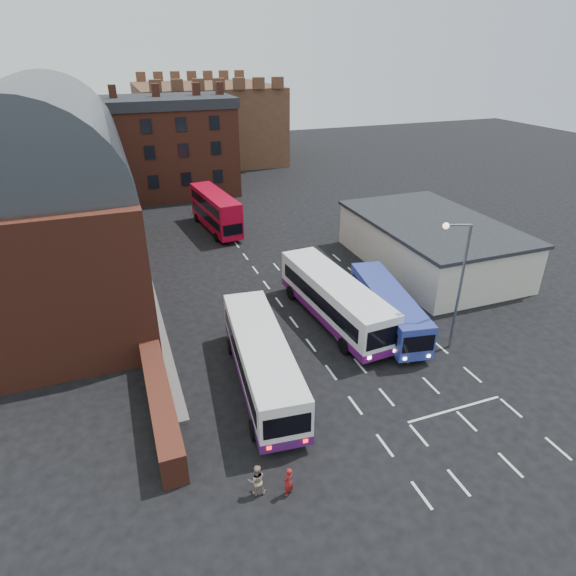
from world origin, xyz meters
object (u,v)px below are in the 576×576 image
object	(u,v)px
bus_red_double	(216,211)
pedestrian_beige	(257,480)
street_lamp	(457,276)
pedestrian_red	(288,482)
bus_white_outbound	(262,358)
bus_white_inbound	(334,297)
bus_blue	(388,306)

from	to	relation	value
bus_red_double	pedestrian_beige	xyz separation A→B (m)	(-5.96, -34.28, -1.36)
street_lamp	pedestrian_red	world-z (taller)	street_lamp
bus_white_outbound	bus_white_inbound	xyz separation A→B (m)	(7.06, 5.23, 0.08)
bus_blue	pedestrian_beige	size ratio (longest dim) A/B	6.47
bus_white_outbound	street_lamp	xyz separation A→B (m)	(12.61, -0.42, 3.36)
pedestrian_beige	street_lamp	bearing A→B (deg)	-145.00
street_lamp	bus_red_double	bearing A→B (deg)	108.55
bus_white_outbound	bus_red_double	bearing A→B (deg)	88.55
bus_red_double	street_lamp	bearing A→B (deg)	102.21
bus_blue	pedestrian_beige	distance (m)	16.64
street_lamp	pedestrian_beige	size ratio (longest dim) A/B	5.41
bus_red_double	street_lamp	world-z (taller)	street_lamp
street_lamp	pedestrian_red	distance (m)	16.35
bus_white_outbound	pedestrian_beige	distance (m)	7.77
bus_white_inbound	pedestrian_beige	xyz separation A→B (m)	(-9.61, -12.49, -1.16)
bus_white_inbound	pedestrian_beige	distance (m)	15.80
bus_red_double	pedestrian_red	xyz separation A→B (m)	(-4.67, -34.83, -1.39)
bus_red_double	pedestrian_beige	world-z (taller)	bus_red_double
bus_blue	street_lamp	distance (m)	5.66
bus_blue	street_lamp	bearing A→B (deg)	131.81
bus_white_inbound	pedestrian_red	xyz separation A→B (m)	(-8.32, -13.03, -1.19)
bus_white_inbound	pedestrian_red	size ratio (longest dim) A/B	8.02
bus_white_outbound	bus_red_double	distance (m)	27.24
street_lamp	pedestrian_red	size ratio (longest dim) A/B	5.64
bus_white_outbound	pedestrian_red	xyz separation A→B (m)	(-1.27, -7.81, -1.11)
bus_blue	bus_red_double	world-z (taller)	bus_red_double
bus_blue	pedestrian_red	distance (m)	16.04
bus_blue	street_lamp	xyz separation A→B (m)	(2.31, -3.70, 3.61)
bus_red_double	pedestrian_beige	bearing A→B (deg)	73.80
bus_white_outbound	street_lamp	bearing A→B (deg)	3.83
bus_white_outbound	bus_blue	xyz separation A→B (m)	(10.29, 3.28, -0.25)
bus_white_outbound	bus_blue	bearing A→B (deg)	23.40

